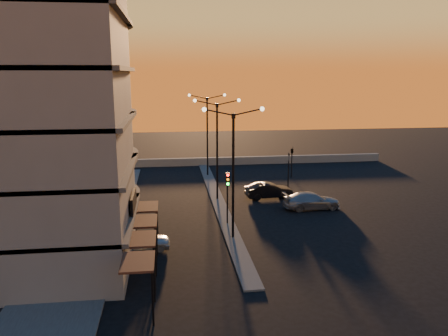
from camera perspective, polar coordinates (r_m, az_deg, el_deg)
The scene contains 14 objects.
ground at distance 32.13m, azimuth 1.17°, elevation -9.18°, with size 120.00×120.00×0.00m, color black.
sidewalk_west at distance 36.06m, azimuth -16.70°, elevation -7.18°, with size 5.00×40.00×0.12m, color #464644.
median at distance 41.50m, azimuth -0.88°, elevation -4.09°, with size 1.20×36.00×0.12m, color #464644.
parapet at distance 57.07m, azimuth -0.70°, elevation 0.90°, with size 44.00×0.50×1.00m, color slate.
building at distance 31.10m, azimuth -25.75°, elevation 11.38°, with size 14.35×17.08×25.00m.
streetlamp_near at distance 30.53m, azimuth 1.21°, elevation 0.64°, with size 4.32×0.32×9.51m.
streetlamp_mid at distance 40.30m, azimuth -0.90°, elevation 3.48°, with size 4.32×0.32×9.51m.
streetlamp_far at distance 50.15m, azimuth -2.20°, elevation 5.21°, with size 4.32×0.32×9.51m.
traffic_light_main at distance 33.93m, azimuth 0.47°, elevation -2.87°, with size 0.28×0.44×4.25m.
signal_east_a at distance 46.37m, azimuth 8.42°, elevation -0.09°, with size 0.13×0.16×3.60m.
signal_east_b at distance 50.33m, azimuth 8.88°, elevation 2.23°, with size 0.42×1.99×3.60m.
car_hatchback at distance 30.43m, azimuth -10.81°, elevation -9.30°, with size 1.59×3.95×1.35m, color #B6BABF.
car_sedan at distance 42.13m, azimuth 5.90°, elevation -2.94°, with size 1.57×4.51×1.49m, color black.
car_wagon at distance 39.44m, azimuth 11.42°, elevation -4.19°, with size 2.06×5.07×1.47m, color #919598.
Camera 1 is at (-4.47, -29.57, 11.75)m, focal length 35.00 mm.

